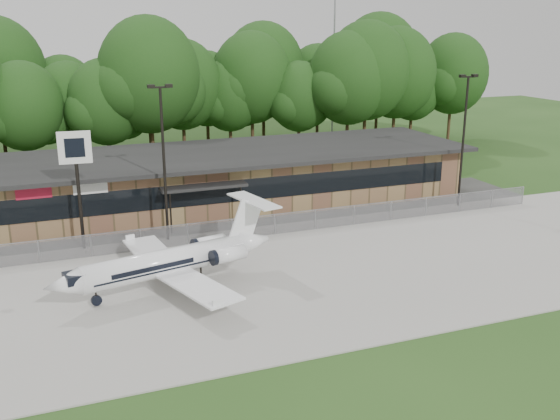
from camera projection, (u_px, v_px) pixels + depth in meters
name	position (u px, v px, depth m)	size (l,w,h in m)	color
ground	(349.00, 340.00, 28.30)	(160.00, 160.00, 0.00)	#244518
apron	(285.00, 276.00, 35.46)	(64.00, 18.00, 0.08)	#9E9B93
parking_lot	(228.00, 220.00, 45.76)	(50.00, 9.00, 0.06)	#383835
terminal	(211.00, 178.00, 49.12)	(41.00, 11.65, 4.30)	olive
fence	(247.00, 228.00, 41.52)	(46.00, 0.04, 1.52)	gray
treeline	(164.00, 89.00, 63.79)	(72.00, 12.00, 15.00)	#143A12
radio_mast	(334.00, 36.00, 75.26)	(0.20, 0.20, 25.00)	gray
light_pole_mid	(163.00, 152.00, 39.67)	(1.55, 0.30, 10.23)	black
light_pole_right	(464.00, 131.00, 47.54)	(1.55, 0.30, 10.23)	black
business_jet	(173.00, 262.00, 33.39)	(12.77, 11.49, 4.32)	white
pole_sign	(76.00, 160.00, 38.16)	(1.99, 0.34, 7.57)	black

